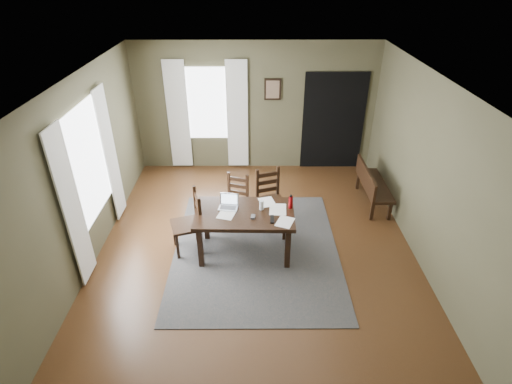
{
  "coord_description": "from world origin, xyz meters",
  "views": [
    {
      "loc": [
        -0.02,
        -5.06,
        4.06
      ],
      "look_at": [
        0.0,
        0.3,
        0.9
      ],
      "focal_mm": 28.0,
      "sensor_mm": 36.0,
      "label": 1
    }
  ],
  "objects_px": {
    "dining_table": "(245,217)",
    "chair_back_right": "(270,199)",
    "chair_end": "(189,223)",
    "bench": "(371,183)",
    "chair_back_left": "(236,201)",
    "laptop": "(229,204)",
    "water_bottle": "(291,202)"
  },
  "relations": [
    {
      "from": "dining_table",
      "to": "chair_back_right",
      "type": "height_order",
      "value": "chair_back_right"
    },
    {
      "from": "chair_back_right",
      "to": "laptop",
      "type": "relative_size",
      "value": 3.19
    },
    {
      "from": "chair_end",
      "to": "water_bottle",
      "type": "relative_size",
      "value": 4.53
    },
    {
      "from": "dining_table",
      "to": "chair_end",
      "type": "relative_size",
      "value": 1.47
    },
    {
      "from": "chair_back_right",
      "to": "laptop",
      "type": "distance_m",
      "value": 0.99
    },
    {
      "from": "chair_back_left",
      "to": "laptop",
      "type": "xyz_separation_m",
      "value": [
        -0.07,
        -0.68,
        0.37
      ]
    },
    {
      "from": "chair_back_left",
      "to": "chair_end",
      "type": "bearing_deg",
      "value": -115.03
    },
    {
      "from": "chair_back_right",
      "to": "laptop",
      "type": "height_order",
      "value": "chair_back_right"
    },
    {
      "from": "chair_end",
      "to": "chair_back_right",
      "type": "distance_m",
      "value": 1.48
    },
    {
      "from": "chair_back_right",
      "to": "water_bottle",
      "type": "xyz_separation_m",
      "value": [
        0.28,
        -0.7,
        0.37
      ]
    },
    {
      "from": "chair_back_right",
      "to": "chair_back_left",
      "type": "bearing_deg",
      "value": 158.81
    },
    {
      "from": "dining_table",
      "to": "chair_back_left",
      "type": "distance_m",
      "value": 0.88
    },
    {
      "from": "chair_back_left",
      "to": "chair_back_right",
      "type": "height_order",
      "value": "chair_back_right"
    },
    {
      "from": "chair_end",
      "to": "laptop",
      "type": "height_order",
      "value": "chair_end"
    },
    {
      "from": "dining_table",
      "to": "bench",
      "type": "bearing_deg",
      "value": 33.21
    },
    {
      "from": "dining_table",
      "to": "water_bottle",
      "type": "xyz_separation_m",
      "value": [
        0.7,
        0.12,
        0.2
      ]
    },
    {
      "from": "chair_back_left",
      "to": "laptop",
      "type": "relative_size",
      "value": 2.84
    },
    {
      "from": "laptop",
      "to": "chair_back_left",
      "type": "bearing_deg",
      "value": 91.9
    },
    {
      "from": "chair_end",
      "to": "bench",
      "type": "relative_size",
      "value": 0.79
    },
    {
      "from": "chair_end",
      "to": "laptop",
      "type": "relative_size",
      "value": 3.26
    },
    {
      "from": "dining_table",
      "to": "laptop",
      "type": "xyz_separation_m",
      "value": [
        -0.25,
        0.16,
        0.14
      ]
    },
    {
      "from": "chair_back_left",
      "to": "dining_table",
      "type": "bearing_deg",
      "value": -60.67
    },
    {
      "from": "dining_table",
      "to": "chair_back_right",
      "type": "relative_size",
      "value": 1.5
    },
    {
      "from": "bench",
      "to": "laptop",
      "type": "distance_m",
      "value": 2.91
    },
    {
      "from": "chair_end",
      "to": "water_bottle",
      "type": "bearing_deg",
      "value": 73.31
    },
    {
      "from": "chair_back_left",
      "to": "bench",
      "type": "bearing_deg",
      "value": 31.55
    },
    {
      "from": "chair_end",
      "to": "chair_back_left",
      "type": "xyz_separation_m",
      "value": [
        0.69,
        0.75,
        -0.06
      ]
    },
    {
      "from": "chair_end",
      "to": "laptop",
      "type": "xyz_separation_m",
      "value": [
        0.62,
        0.07,
        0.3
      ]
    },
    {
      "from": "chair_back_right",
      "to": "bench",
      "type": "relative_size",
      "value": 0.77
    },
    {
      "from": "chair_end",
      "to": "chair_back_right",
      "type": "xyz_separation_m",
      "value": [
        1.29,
        0.73,
        -0.01
      ]
    },
    {
      "from": "dining_table",
      "to": "water_bottle",
      "type": "bearing_deg",
      "value": 10.63
    },
    {
      "from": "chair_back_left",
      "to": "chair_back_right",
      "type": "relative_size",
      "value": 0.89
    }
  ]
}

